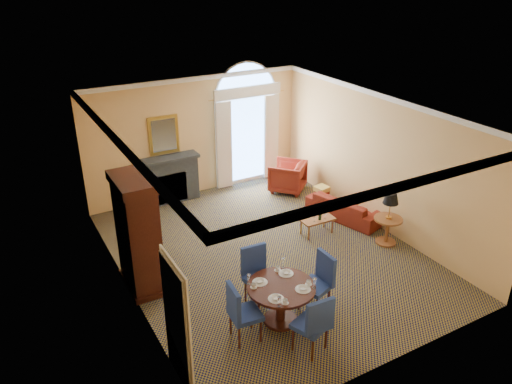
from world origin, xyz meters
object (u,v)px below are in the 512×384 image
sofa (345,207)px  armoire (138,236)px  coffee_table (318,219)px  armchair (287,176)px  dining_table (281,295)px  side_table (389,213)px

sofa → armoire: bearing=76.5°
coffee_table → armchair: bearing=75.2°
dining_table → sofa: size_ratio=0.62×
sofa → coffee_table: size_ratio=2.40×
armchair → sofa: bearing=58.8°
dining_table → armchair: (3.10, 4.63, -0.15)m
dining_table → side_table: size_ratio=0.99×
sofa → armchair: (-0.38, 2.07, 0.14)m
sofa → side_table: size_ratio=1.58×
sofa → dining_table: bearing=109.7°
sofa → side_table: side_table is taller
dining_table → sofa: (3.48, 2.56, -0.28)m
armoire → dining_table: bearing=-51.7°
armoire → sofa: bearing=3.2°
sofa → side_table: 1.52m
side_table → sofa: bearing=92.0°
armchair → coffee_table: armchair is taller
armoire → sofa: (5.27, 0.29, -0.84)m
armoire → armchair: bearing=25.8°
coffee_table → side_table: size_ratio=0.66×
sofa → armchair: bearing=-6.4°
sofa → coffee_table: (-1.07, -0.33, 0.11)m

